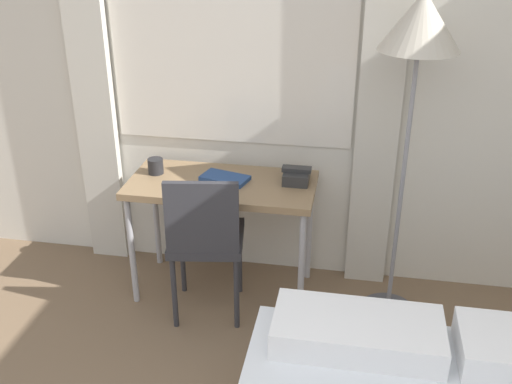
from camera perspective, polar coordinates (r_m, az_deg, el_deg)
wall_back_with_window at (r=3.42m, az=3.32°, el=12.56°), size 5.10×0.13×2.70m
desk at (r=3.40m, az=-3.26°, el=-0.10°), size 1.05×0.51×0.72m
desk_chair at (r=3.24m, az=-4.86°, el=-4.16°), size 0.46×0.46×0.89m
standing_lamp at (r=2.97m, az=15.21°, el=13.20°), size 0.39×0.39×1.79m
telephone at (r=3.36m, az=3.88°, el=1.58°), size 0.16×0.17×0.09m
book at (r=3.39m, az=-2.98°, el=1.35°), size 0.29×0.21×0.02m
mug at (r=3.50m, az=-9.54°, el=2.45°), size 0.09×0.09×0.09m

